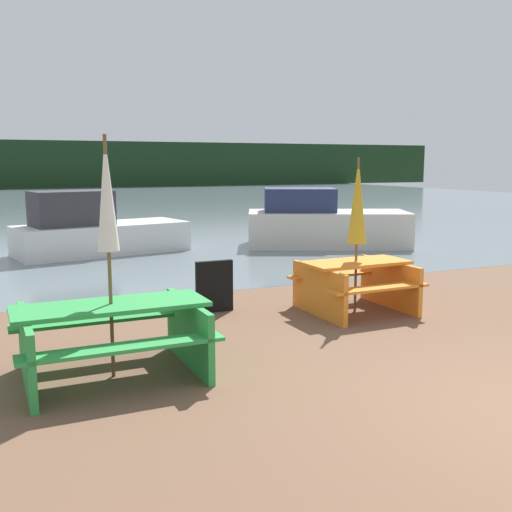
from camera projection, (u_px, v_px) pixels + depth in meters
water at (74, 202)px, 32.91m from camera, size 60.00×50.00×0.00m
far_treeline at (41, 164)px, 50.63m from camera, size 80.00×1.60×4.00m
picnic_table_green at (112, 332)px, 5.99m from camera, size 1.90×1.39×0.75m
picnic_table_orange at (356, 281)px, 8.64m from camera, size 1.54×1.41×0.74m
umbrella_white at (107, 197)px, 5.78m from camera, size 0.21×0.21×2.41m
umbrella_gold at (358, 202)px, 8.46m from camera, size 0.27×0.27×2.22m
boat at (323, 224)px, 15.46m from camera, size 4.44×3.28×1.49m
boat_second at (95, 231)px, 14.12m from camera, size 4.17×2.28×1.50m
signboard at (214, 286)px, 8.62m from camera, size 0.55×0.08×0.75m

